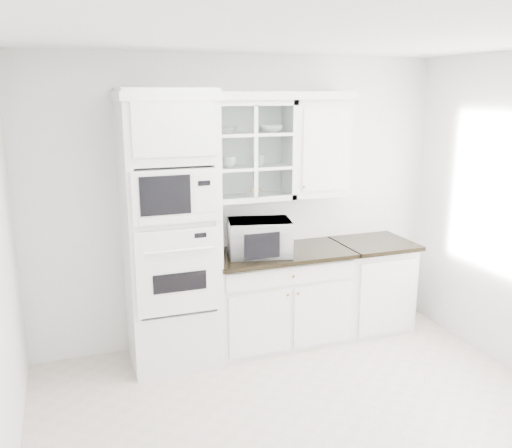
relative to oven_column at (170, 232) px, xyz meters
name	(u,v)px	position (x,y,z in m)	size (l,w,h in m)	color
ground	(318,431)	(0.75, -1.42, -1.19)	(4.00, 3.50, 0.01)	beige
room_shell	(299,177)	(0.75, -0.99, 0.58)	(4.00, 3.50, 2.70)	white
oven_column	(170,232)	(0.00, 0.00, 0.00)	(0.76, 0.68, 2.40)	white
base_cabinet_run	(279,296)	(1.03, 0.03, -0.74)	(1.32, 0.67, 0.92)	white
extra_base_cabinet	(370,284)	(2.03, 0.03, -0.74)	(0.72, 0.67, 0.92)	white
upper_cabinet_glass	(250,151)	(0.78, 0.17, 0.65)	(0.80, 0.33, 0.90)	white
upper_cabinet_solid	(317,148)	(1.46, 0.17, 0.65)	(0.55, 0.33, 0.90)	white
crown_molding	(239,96)	(0.68, 0.14, 1.14)	(2.14, 0.38, 0.07)	white
countertop_microwave	(259,237)	(0.81, -0.01, -0.12)	(0.56, 0.47, 0.32)	white
bowl_a	(225,130)	(0.55, 0.18, 0.84)	(0.23, 0.23, 0.06)	white
bowl_b	(271,129)	(0.98, 0.15, 0.84)	(0.21, 0.21, 0.07)	white
cup_a	(229,162)	(0.58, 0.15, 0.56)	(0.13, 0.13, 0.10)	white
cup_b	(259,160)	(0.87, 0.18, 0.56)	(0.11, 0.11, 0.10)	white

